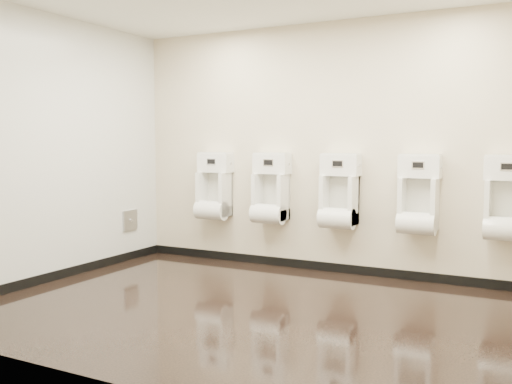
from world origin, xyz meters
TOP-DOWN VIEW (x-y plane):
  - ground at (0.00, 0.00)m, footprint 5.00×3.50m
  - back_wall at (0.00, 1.75)m, footprint 5.00×0.02m
  - front_wall at (0.00, -1.75)m, footprint 5.00×0.02m
  - left_wall at (-2.50, 0.00)m, footprint 0.02×3.50m
  - tile_overlay_left at (-2.50, 0.00)m, footprint 0.01×3.50m
  - skirting_back at (0.00, 1.74)m, footprint 5.00×0.02m
  - skirting_left at (-2.49, 0.00)m, footprint 0.02×3.50m
  - access_panel at (-2.48, 1.20)m, footprint 0.04×0.25m
  - urinal_0 at (-1.50, 1.61)m, footprint 0.43×0.32m
  - urinal_1 at (-0.73, 1.61)m, footprint 0.43×0.32m
  - urinal_2 at (0.10, 1.61)m, footprint 0.43×0.32m
  - urinal_3 at (0.96, 1.61)m, footprint 0.43×0.32m
  - urinal_4 at (1.79, 1.61)m, footprint 0.43×0.32m

SIDE VIEW (x-z plane):
  - ground at x=0.00m, z-range 0.00..0.00m
  - skirting_back at x=0.00m, z-range 0.00..0.10m
  - skirting_left at x=-2.49m, z-range 0.00..0.10m
  - access_panel at x=-2.48m, z-range 0.38..0.62m
  - urinal_0 at x=-1.50m, z-range 0.47..1.27m
  - urinal_1 at x=-0.73m, z-range 0.47..1.27m
  - urinal_2 at x=0.10m, z-range 0.47..1.27m
  - urinal_3 at x=0.96m, z-range 0.47..1.27m
  - urinal_4 at x=1.79m, z-range 0.47..1.27m
  - back_wall at x=0.00m, z-range 0.00..2.80m
  - front_wall at x=0.00m, z-range 0.00..2.80m
  - left_wall at x=-2.50m, z-range 0.00..2.80m
  - tile_overlay_left at x=-2.50m, z-range 0.00..2.80m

